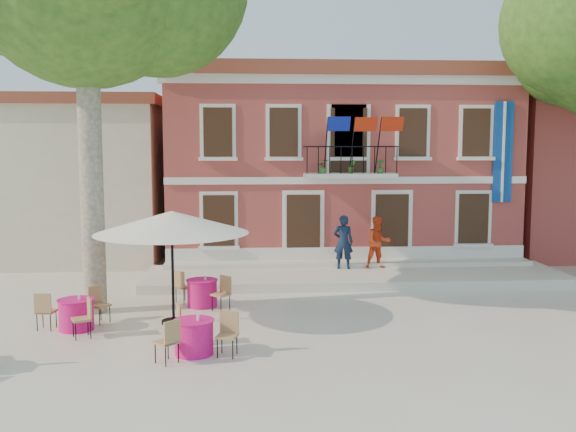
{
  "coord_description": "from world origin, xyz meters",
  "views": [
    {
      "loc": [
        -1.62,
        -16.64,
        4.55
      ],
      "look_at": [
        -0.31,
        3.5,
        2.31
      ],
      "focal_mm": 40.0,
      "sensor_mm": 36.0,
      "label": 1
    }
  ],
  "objects_px": {
    "pedestrian_navy": "(343,242)",
    "cafe_table_1": "(194,335)",
    "pedestrian_orange": "(378,242)",
    "cafe_table_0": "(76,313)",
    "cafe_table_3": "(202,292)",
    "patio_umbrella": "(172,223)"
  },
  "relations": [
    {
      "from": "pedestrian_navy",
      "to": "cafe_table_1",
      "type": "relative_size",
      "value": 1.03
    },
    {
      "from": "pedestrian_orange",
      "to": "cafe_table_0",
      "type": "distance_m",
      "value": 10.59
    },
    {
      "from": "pedestrian_orange",
      "to": "pedestrian_navy",
      "type": "bearing_deg",
      "value": 172.03
    },
    {
      "from": "cafe_table_0",
      "to": "cafe_table_3",
      "type": "height_order",
      "value": "same"
    },
    {
      "from": "cafe_table_1",
      "to": "patio_umbrella",
      "type": "bearing_deg",
      "value": 106.05
    },
    {
      "from": "pedestrian_navy",
      "to": "pedestrian_orange",
      "type": "relative_size",
      "value": 1.03
    },
    {
      "from": "patio_umbrella",
      "to": "cafe_table_1",
      "type": "height_order",
      "value": "patio_umbrella"
    },
    {
      "from": "patio_umbrella",
      "to": "cafe_table_1",
      "type": "distance_m",
      "value": 3.41
    },
    {
      "from": "pedestrian_orange",
      "to": "cafe_table_1",
      "type": "height_order",
      "value": "pedestrian_orange"
    },
    {
      "from": "pedestrian_orange",
      "to": "cafe_table_3",
      "type": "distance_m",
      "value": 6.97
    },
    {
      "from": "patio_umbrella",
      "to": "pedestrian_orange",
      "type": "bearing_deg",
      "value": 40.32
    },
    {
      "from": "pedestrian_navy",
      "to": "cafe_table_0",
      "type": "bearing_deg",
      "value": 49.01
    },
    {
      "from": "patio_umbrella",
      "to": "pedestrian_orange",
      "type": "distance_m",
      "value": 8.55
    },
    {
      "from": "pedestrian_navy",
      "to": "patio_umbrella",
      "type": "bearing_deg",
      "value": 57.3
    },
    {
      "from": "pedestrian_orange",
      "to": "cafe_table_0",
      "type": "bearing_deg",
      "value": -154.48
    },
    {
      "from": "pedestrian_orange",
      "to": "cafe_table_0",
      "type": "relative_size",
      "value": 0.97
    },
    {
      "from": "pedestrian_navy",
      "to": "cafe_table_1",
      "type": "height_order",
      "value": "pedestrian_navy"
    },
    {
      "from": "pedestrian_orange",
      "to": "cafe_table_1",
      "type": "xyz_separation_m",
      "value": [
        -5.7,
        -7.97,
        -0.77
      ]
    },
    {
      "from": "pedestrian_orange",
      "to": "cafe_table_1",
      "type": "distance_m",
      "value": 9.84
    },
    {
      "from": "pedestrian_navy",
      "to": "cafe_table_1",
      "type": "bearing_deg",
      "value": 71.64
    },
    {
      "from": "cafe_table_3",
      "to": "cafe_table_0",
      "type": "bearing_deg",
      "value": -144.16
    },
    {
      "from": "pedestrian_orange",
      "to": "cafe_table_0",
      "type": "xyz_separation_m",
      "value": [
        -8.76,
        -5.9,
        -0.77
      ]
    }
  ]
}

